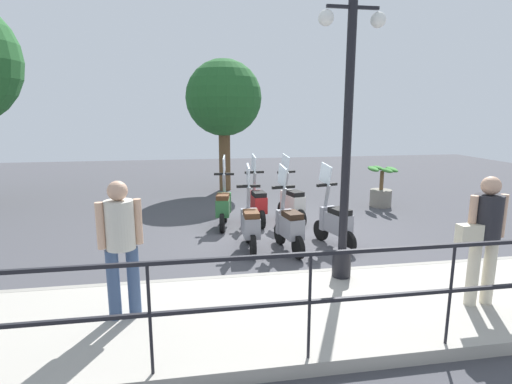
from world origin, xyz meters
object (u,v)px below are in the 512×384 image
(scooter_near_0, at_px, (335,222))
(scooter_far_0, at_px, (292,202))
(pedestrian_with_bag, at_px, (484,231))
(lamp_post_near, at_px, (346,154))
(scooter_near_1, at_px, (289,225))
(scooter_near_2, at_px, (250,224))
(scooter_far_2, at_px, (224,205))
(potted_palm, at_px, (381,190))
(tree_distant, at_px, (224,99))
(scooter_far_1, at_px, (257,203))
(pedestrian_distant, at_px, (121,239))

(scooter_near_0, relative_size, scooter_far_0, 1.00)
(pedestrian_with_bag, distance_m, scooter_far_0, 4.66)
(lamp_post_near, bearing_deg, scooter_near_0, -17.03)
(pedestrian_with_bag, distance_m, scooter_near_1, 3.21)
(scooter_near_2, xyz_separation_m, scooter_far_2, (1.55, 0.35, 0.00))
(pedestrian_with_bag, relative_size, scooter_near_1, 1.03)
(scooter_near_0, xyz_separation_m, scooter_near_1, (-0.11, 0.90, 0.00))
(scooter_near_2, bearing_deg, potted_palm, -52.39)
(pedestrian_with_bag, height_order, scooter_far_2, pedestrian_with_bag)
(tree_distant, height_order, scooter_near_2, tree_distant)
(scooter_near_1, relative_size, scooter_far_1, 1.00)
(potted_palm, bearing_deg, pedestrian_distant, 132.27)
(scooter_near_0, relative_size, scooter_near_1, 1.00)
(scooter_near_1, height_order, scooter_far_2, same)
(lamp_post_near, relative_size, scooter_near_1, 2.59)
(tree_distant, relative_size, scooter_far_2, 2.65)
(pedestrian_with_bag, distance_m, scooter_far_2, 5.21)
(lamp_post_near, height_order, scooter_near_0, lamp_post_near)
(lamp_post_near, bearing_deg, tree_distant, 7.54)
(scooter_far_0, distance_m, scooter_far_2, 1.55)
(pedestrian_distant, distance_m, scooter_near_2, 3.10)
(pedestrian_distant, xyz_separation_m, scooter_near_0, (2.35, -3.40, -0.60))
(potted_palm, distance_m, scooter_near_2, 4.85)
(lamp_post_near, relative_size, scooter_far_2, 2.59)
(scooter_near_0, height_order, scooter_near_1, same)
(lamp_post_near, distance_m, tree_distant, 7.66)
(lamp_post_near, height_order, scooter_far_1, lamp_post_near)
(scooter_near_0, distance_m, scooter_far_0, 1.76)
(tree_distant, xyz_separation_m, potted_palm, (-2.96, -3.89, -2.43))
(tree_distant, height_order, scooter_far_0, tree_distant)
(scooter_far_1, bearing_deg, potted_palm, -76.86)
(lamp_post_near, height_order, pedestrian_with_bag, lamp_post_near)
(potted_palm, bearing_deg, tree_distant, 52.75)
(scooter_far_1, bearing_deg, scooter_near_2, 161.78)
(potted_palm, distance_m, scooter_far_0, 3.00)
(pedestrian_with_bag, height_order, scooter_near_1, pedestrian_with_bag)
(pedestrian_distant, height_order, scooter_near_2, pedestrian_distant)
(scooter_far_2, bearing_deg, scooter_near_1, -140.00)
(tree_distant, distance_m, scooter_near_2, 6.25)
(tree_distant, distance_m, scooter_near_0, 6.51)
(lamp_post_near, bearing_deg, scooter_near_1, 13.84)
(pedestrian_with_bag, bearing_deg, scooter_near_1, 32.12)
(pedestrian_with_bag, relative_size, tree_distant, 0.39)
(tree_distant, height_order, potted_palm, tree_distant)
(pedestrian_distant, height_order, scooter_far_1, pedestrian_distant)
(scooter_near_0, distance_m, scooter_far_1, 2.13)
(scooter_near_0, relative_size, scooter_near_2, 1.00)
(pedestrian_distant, xyz_separation_m, scooter_far_2, (3.98, -1.48, -0.60))
(pedestrian_distant, xyz_separation_m, tree_distant, (8.21, -1.89, 1.79))
(tree_distant, bearing_deg, scooter_near_1, -174.15)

